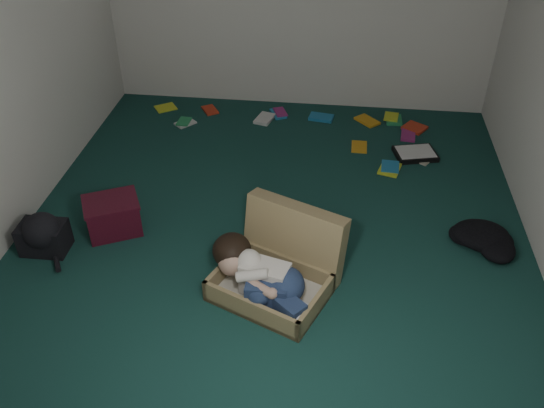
# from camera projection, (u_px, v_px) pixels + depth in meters

# --- Properties ---
(floor) EXTENTS (4.50, 4.50, 0.00)m
(floor) POSITION_uv_depth(u_px,v_px,m) (274.00, 228.00, 4.63)
(floor) COLOR #143A34
(floor) RESTS_ON ground
(wall_front) EXTENTS (4.50, 0.00, 4.50)m
(wall_front) POSITION_uv_depth(u_px,v_px,m) (202.00, 335.00, 2.06)
(wall_front) COLOR white
(wall_front) RESTS_ON ground
(suitcase) EXTENTS (0.98, 0.97, 0.55)m
(suitcase) POSITION_uv_depth(u_px,v_px,m) (280.00, 266.00, 4.02)
(suitcase) COLOR #998354
(suitcase) RESTS_ON floor
(person) EXTENTS (0.72, 0.61, 0.34)m
(person) POSITION_uv_depth(u_px,v_px,m) (260.00, 275.00, 3.89)
(person) COLOR white
(person) RESTS_ON suitcase
(maroon_bin) EXTENTS (0.52, 0.48, 0.29)m
(maroon_bin) POSITION_uv_depth(u_px,v_px,m) (113.00, 216.00, 4.52)
(maroon_bin) COLOR #410D1B
(maroon_bin) RESTS_ON floor
(backpack) EXTENTS (0.43, 0.35, 0.26)m
(backpack) POSITION_uv_depth(u_px,v_px,m) (44.00, 236.00, 4.34)
(backpack) COLOR black
(backpack) RESTS_ON floor
(clothing_pile) EXTENTS (0.49, 0.42, 0.15)m
(clothing_pile) POSITION_uv_depth(u_px,v_px,m) (487.00, 240.00, 4.39)
(clothing_pile) COLOR black
(clothing_pile) RESTS_ON floor
(paper_tray) EXTENTS (0.44, 0.37, 0.05)m
(paper_tray) POSITION_uv_depth(u_px,v_px,m) (415.00, 154.00, 5.50)
(paper_tray) COLOR black
(paper_tray) RESTS_ON floor
(book_scatter) EXTENTS (2.91, 1.22, 0.02)m
(book_scatter) POSITION_uv_depth(u_px,v_px,m) (318.00, 128.00, 5.95)
(book_scatter) COLOR #CEDD27
(book_scatter) RESTS_ON floor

